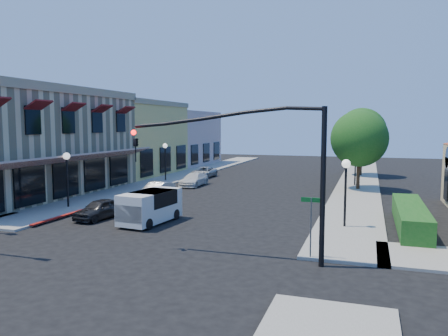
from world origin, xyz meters
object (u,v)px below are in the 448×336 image
(parked_car_b, at_px, (157,191))
(parked_car_a, at_px, (100,209))
(lamppost_right_near, at_px, (346,176))
(lamppost_right_far, at_px, (356,155))
(white_van, at_px, (150,205))
(street_tree_b, at_px, (362,132))
(parked_car_c, at_px, (194,180))
(lamppost_left_near, at_px, (67,166))
(parked_car_d, at_px, (204,172))
(lamppost_left_far, at_px, (165,152))
(signal_mast_arm, at_px, (267,157))
(street_tree_a, at_px, (359,139))
(street_name_sign, at_px, (311,217))

(parked_car_b, bearing_deg, parked_car_a, -87.46)
(lamppost_right_near, distance_m, lamppost_right_far, 16.00)
(white_van, height_order, parked_car_a, white_van)
(street_tree_b, bearing_deg, lamppost_right_far, -92.15)
(lamppost_right_far, bearing_deg, white_van, -119.13)
(lamppost_right_near, relative_size, parked_car_c, 0.92)
(lamppost_right_near, height_order, lamppost_right_far, same)
(lamppost_left_near, bearing_deg, lamppost_right_far, 43.26)
(lamppost_right_near, height_order, parked_car_a, lamppost_right_near)
(parked_car_c, relative_size, parked_car_d, 1.01)
(lamppost_left_near, relative_size, parked_car_a, 1.08)
(lamppost_right_near, distance_m, parked_car_d, 23.34)
(lamppost_left_far, bearing_deg, parked_car_c, -28.39)
(signal_mast_arm, bearing_deg, lamppost_left_near, 155.63)
(street_tree_a, height_order, lamppost_left_near, street_tree_a)
(signal_mast_arm, height_order, parked_car_c, signal_mast_arm)
(street_tree_a, height_order, white_van, street_tree_a)
(signal_mast_arm, height_order, lamppost_right_far, signal_mast_arm)
(lamppost_right_near, distance_m, parked_car_b, 14.37)
(lamppost_right_near, distance_m, white_van, 10.43)
(street_tree_b, relative_size, lamppost_left_far, 1.97)
(street_name_sign, distance_m, lamppost_left_near, 17.05)
(street_tree_a, relative_size, parked_car_c, 1.68)
(lamppost_left_near, bearing_deg, street_tree_b, 54.21)
(parked_car_a, bearing_deg, lamppost_right_far, 61.49)
(lamppost_left_far, relative_size, lamppost_right_far, 1.00)
(street_tree_a, height_order, parked_car_a, street_tree_a)
(street_tree_a, height_order, street_name_sign, street_tree_a)
(lamppost_left_near, relative_size, lamppost_right_near, 1.00)
(street_tree_a, bearing_deg, parked_car_d, 165.07)
(white_van, bearing_deg, parked_car_a, 178.70)
(street_name_sign, distance_m, parked_car_d, 27.49)
(street_tree_b, relative_size, parked_car_d, 1.84)
(lamppost_left_near, bearing_deg, street_tree_a, 38.98)
(street_tree_b, relative_size, parked_car_b, 1.93)
(lamppost_right_far, distance_m, parked_car_c, 14.06)
(parked_car_a, height_order, parked_car_b, parked_car_b)
(lamppost_left_near, height_order, lamppost_left_far, same)
(lamppost_left_far, height_order, parked_car_a, lamppost_left_far)
(white_van, bearing_deg, lamppost_right_near, 11.63)
(street_name_sign, xyz_separation_m, lamppost_right_near, (1.00, 5.80, 1.04))
(parked_car_d, bearing_deg, street_tree_a, -13.33)
(street_tree_a, relative_size, parked_car_d, 1.70)
(street_name_sign, height_order, parked_car_d, street_name_sign)
(street_tree_a, xyz_separation_m, parked_car_d, (-15.00, 4.00, -3.66))
(lamppost_left_far, xyz_separation_m, parked_car_d, (2.30, 4.00, -2.21))
(lamppost_left_far, xyz_separation_m, lamppost_right_near, (17.00, -14.00, 0.00))
(parked_car_a, distance_m, parked_car_c, 14.00)
(lamppost_left_near, relative_size, parked_car_c, 0.92)
(lamppost_left_far, xyz_separation_m, white_van, (6.93, -16.07, -1.73))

